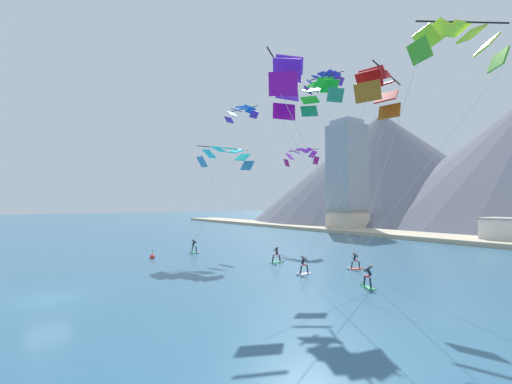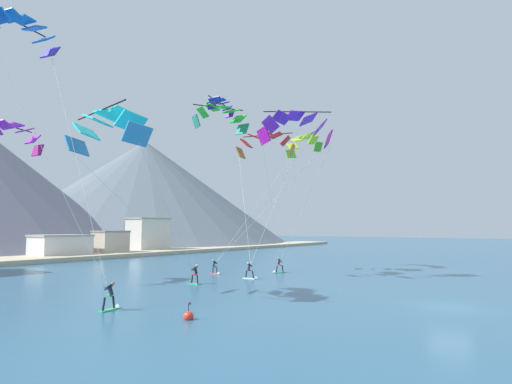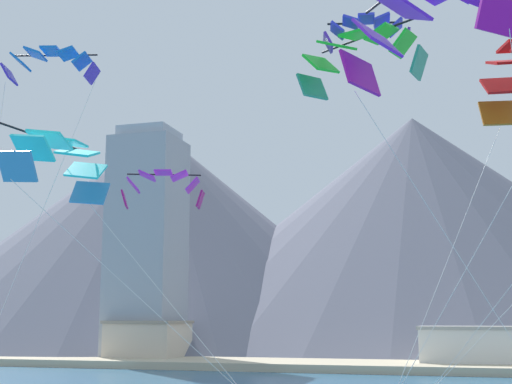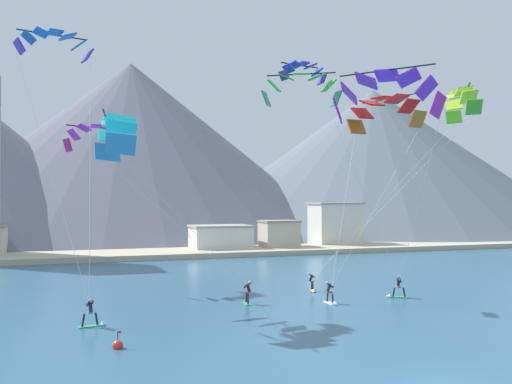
% 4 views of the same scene
% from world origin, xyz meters
% --- Properties ---
extents(ground_plane, '(400.00, 400.00, 0.00)m').
position_xyz_m(ground_plane, '(0.00, 0.00, 0.00)').
color(ground_plane, '#2D5B7A').
extents(kitesurfer_near_lead, '(1.79, 0.76, 1.80)m').
position_xyz_m(kitesurfer_near_lead, '(-12.84, 16.33, 0.56)').
color(kitesurfer_near_lead, '#33B266').
rests_on(kitesurfer_near_lead, ground).
extents(kitesurfer_near_trail, '(0.90, 1.78, 1.62)m').
position_xyz_m(kitesurfer_near_trail, '(5.07, 23.82, 0.44)').
color(kitesurfer_near_trail, '#E54C33').
rests_on(kitesurfer_near_trail, ground).
extents(kitesurfer_mid_center, '(0.69, 1.78, 1.79)m').
position_xyz_m(kitesurfer_mid_center, '(-1.74, 20.41, 0.55)').
color(kitesurfer_mid_center, '#33B266').
rests_on(kitesurfer_mid_center, ground).
extents(kitesurfer_far_left, '(1.76, 1.03, 1.74)m').
position_xyz_m(kitesurfer_far_left, '(10.04, 19.06, 0.53)').
color(kitesurfer_far_left, '#33B266').
rests_on(kitesurfer_far_left, ground).
extents(kitesurfer_far_right, '(0.64, 1.75, 1.71)m').
position_xyz_m(kitesurfer_far_right, '(4.05, 18.32, 0.50)').
color(kitesurfer_far_right, white).
rests_on(kitesurfer_far_right, ground).
extents(parafoil_kite_near_lead, '(5.65, 9.55, 18.59)m').
position_xyz_m(parafoil_kite_near_lead, '(-15.20, 24.57, 19.13)').
color(parafoil_kite_near_lead, '#3B27BB').
extents(parafoil_kite_near_trail, '(13.10, 7.70, 15.56)m').
position_xyz_m(parafoil_kite_near_trail, '(16.37, 19.36, 15.70)').
color(parafoil_kite_near_trail, green).
extents(parafoil_kite_mid_center, '(10.49, 7.87, 11.89)m').
position_xyz_m(parafoil_kite_mid_center, '(-11.21, 19.81, 12.14)').
color(parafoil_kite_mid_center, '#3385C0').
extents(parafoil_kite_far_left, '(7.16, 7.44, 15.19)m').
position_xyz_m(parafoil_kite_far_left, '(6.47, 14.59, 15.16)').
color(parafoil_kite_far_left, '#981096').
extents(parafoil_kite_far_right, '(7.90, 7.00, 14.72)m').
position_xyz_m(parafoil_kite_far_right, '(10.08, 20.70, 14.92)').
color(parafoil_kite_far_right, '#B35F16').
extents(parafoil_kite_distant_high_outer, '(4.11, 1.75, 1.58)m').
position_xyz_m(parafoil_kite_distant_high_outer, '(3.36, 21.85, 17.92)').
color(parafoil_kite_distant_high_outer, '#4F26A9').
extents(parafoil_kite_distant_low_drift, '(6.22, 3.68, 2.74)m').
position_xyz_m(parafoil_kite_distant_low_drift, '(3.10, 21.55, 16.64)').
color(parafoil_kite_distant_low_drift, '#208E6B').
extents(parafoil_kite_distant_mid_solo, '(5.56, 2.95, 2.53)m').
position_xyz_m(parafoil_kite_distant_mid_solo, '(-11.82, 33.16, 13.37)').
color(parafoil_kite_distant_mid_solo, '#A0116F').
extents(race_marker_buoy, '(0.56, 0.56, 1.02)m').
position_xyz_m(race_marker_buoy, '(-11.93, 10.73, 0.16)').
color(race_marker_buoy, red).
rests_on(race_marker_buoy, ground).
extents(shoreline_strip, '(180.00, 10.00, 0.70)m').
position_xyz_m(shoreline_strip, '(0.00, 56.44, 0.35)').
color(shoreline_strip, '#BCAD8E').
rests_on(shoreline_strip, ground).
extents(shore_building_harbour_front, '(5.32, 4.52, 4.52)m').
position_xyz_m(shore_building_harbour_front, '(15.52, 58.25, 2.27)').
color(shore_building_harbour_front, beige).
rests_on(shore_building_harbour_front, ground).
extents(shore_building_quay_east, '(8.47, 6.04, 3.91)m').
position_xyz_m(shore_building_quay_east, '(6.90, 59.14, 1.96)').
color(shore_building_quay_east, silver).
rests_on(shore_building_quay_east, ground).
extents(shore_building_quay_west, '(7.66, 5.41, 7.07)m').
position_xyz_m(shore_building_quay_west, '(26.16, 61.04, 3.55)').
color(shore_building_quay_west, silver).
rests_on(shore_building_quay_west, ground).
extents(mountain_peak_east_shoulder, '(94.18, 94.18, 33.75)m').
position_xyz_m(mountain_peak_east_shoulder, '(56.63, 100.98, 16.87)').
color(mountain_peak_east_shoulder, slate).
rests_on(mountain_peak_east_shoulder, ground).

